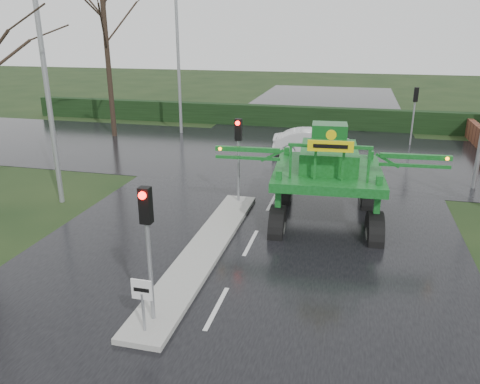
% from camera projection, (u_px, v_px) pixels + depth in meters
% --- Properties ---
extents(ground, '(140.00, 140.00, 0.00)m').
position_uv_depth(ground, '(217.00, 309.00, 12.03)').
color(ground, black).
rests_on(ground, ground).
extents(road_main, '(14.00, 80.00, 0.02)m').
position_uv_depth(road_main, '(280.00, 187.00, 21.20)').
color(road_main, black).
rests_on(road_main, ground).
extents(road_cross, '(80.00, 12.00, 0.02)m').
position_uv_depth(road_cross, '(297.00, 155.00, 26.69)').
color(road_cross, black).
rests_on(road_cross, ground).
extents(median_island, '(1.20, 10.00, 0.16)m').
position_uv_depth(median_island, '(205.00, 250.00, 15.05)').
color(median_island, gray).
rests_on(median_island, ground).
extents(hedge_row, '(44.00, 0.90, 1.50)m').
position_uv_depth(hedge_row, '(311.00, 117.00, 33.78)').
color(hedge_row, black).
rests_on(hedge_row, ground).
extents(keep_left_sign, '(0.50, 0.07, 1.35)m').
position_uv_depth(keep_left_sign, '(142.00, 297.00, 10.60)').
color(keep_left_sign, gray).
rests_on(keep_left_sign, ground).
extents(traffic_signal_near, '(0.26, 0.33, 3.52)m').
position_uv_depth(traffic_signal_near, '(147.00, 227.00, 10.55)').
color(traffic_signal_near, gray).
rests_on(traffic_signal_near, ground).
extents(traffic_signal_mid, '(0.26, 0.33, 3.52)m').
position_uv_depth(traffic_signal_mid, '(238.00, 143.00, 18.34)').
color(traffic_signal_mid, gray).
rests_on(traffic_signal_mid, ground).
extents(traffic_signal_far, '(0.26, 0.33, 3.52)m').
position_uv_depth(traffic_signal_far, '(415.00, 103.00, 28.04)').
color(traffic_signal_far, gray).
rests_on(traffic_signal_far, ground).
extents(street_light_left_near, '(3.85, 0.30, 10.00)m').
position_uv_depth(street_light_left_near, '(49.00, 52.00, 17.41)').
color(street_light_left_near, gray).
rests_on(street_light_left_near, ground).
extents(street_light_left_far, '(3.85, 0.30, 10.00)m').
position_uv_depth(street_light_left_far, '(182.00, 42.00, 30.24)').
color(street_light_left_far, gray).
rests_on(street_light_left_far, ground).
extents(tree_left_far, '(7.70, 7.70, 13.26)m').
position_uv_depth(tree_left_far, '(105.00, 23.00, 29.00)').
color(tree_left_far, black).
rests_on(tree_left_far, ground).
extents(crop_sprayer, '(8.35, 5.44, 4.67)m').
position_uv_depth(crop_sprayer, '(280.00, 169.00, 16.17)').
color(crop_sprayer, black).
rests_on(crop_sprayer, ground).
extents(white_sedan, '(4.64, 2.09, 1.48)m').
position_uv_depth(white_sedan, '(312.00, 156.00, 26.52)').
color(white_sedan, silver).
rests_on(white_sedan, ground).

